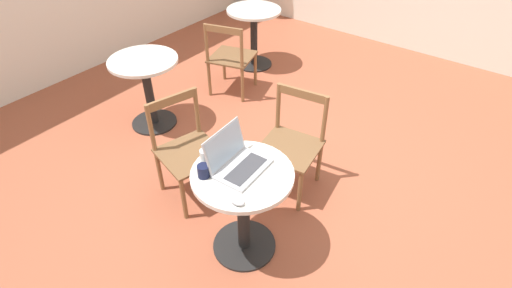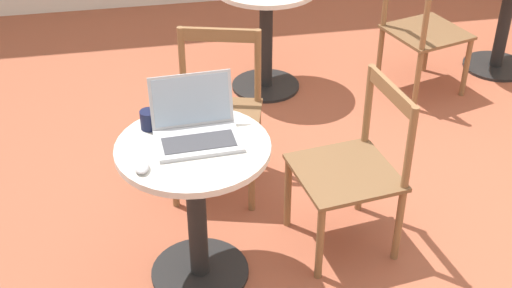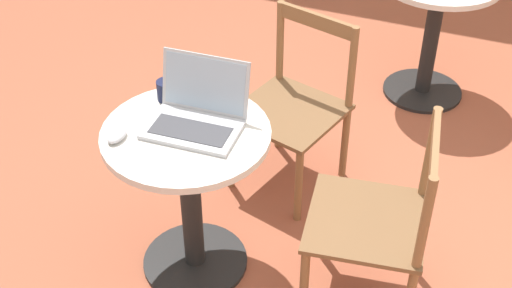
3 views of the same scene
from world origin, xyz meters
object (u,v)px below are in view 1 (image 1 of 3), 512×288
at_px(cafe_table_mid, 254,28).
at_px(mug, 204,171).
at_px(cafe_table_far, 147,81).
at_px(chair_near_right, 291,144).
at_px(laptop, 237,161).
at_px(mouse, 237,201).
at_px(cafe_table_near, 243,198).
at_px(chair_near_back, 187,150).
at_px(chair_mid_left, 230,58).
at_px(drinking_glass, 205,157).

height_order(cafe_table_mid, mug, mug).
bearing_deg(cafe_table_far, cafe_table_mid, -0.84).
relative_size(chair_near_right, laptop, 2.30).
bearing_deg(laptop, mouse, -141.27).
bearing_deg(mouse, mug, 80.00).
bearing_deg(cafe_table_far, cafe_table_near, -111.01).
distance_m(cafe_table_mid, chair_near_back, 2.35).
bearing_deg(chair_mid_left, laptop, -138.49).
relative_size(chair_near_back, mouse, 8.45).
bearing_deg(chair_near_back, mug, -123.31).
distance_m(cafe_table_mid, chair_mid_left, 0.74).
height_order(chair_near_back, mouse, chair_near_back).
distance_m(cafe_table_mid, mouse, 3.15).
bearing_deg(drinking_glass, mug, -141.57).
bearing_deg(chair_near_back, chair_mid_left, 28.04).
height_order(chair_mid_left, laptop, laptop).
height_order(laptop, drinking_glass, laptop).
xyz_separation_m(cafe_table_near, mug, (-0.16, 0.17, 0.27)).
xyz_separation_m(chair_near_right, chair_mid_left, (0.88, 1.38, 0.00)).
xyz_separation_m(cafe_table_mid, chair_near_back, (-2.14, -0.98, -0.07)).
bearing_deg(chair_mid_left, drinking_glass, -143.95).
bearing_deg(mug, laptop, -30.90).
distance_m(mouse, drinking_glass, 0.41).
height_order(chair_near_right, laptop, laptop).
height_order(cafe_table_near, drinking_glass, drinking_glass).
relative_size(chair_mid_left, laptop, 2.30).
relative_size(chair_mid_left, mouse, 8.45).
xyz_separation_m(mouse, mug, (0.05, 0.30, 0.03)).
xyz_separation_m(mug, drinking_glass, (0.10, 0.08, 0.01)).
relative_size(cafe_table_far, chair_near_right, 0.86).
bearing_deg(chair_near_back, mouse, -115.92).
bearing_deg(mug, cafe_table_mid, 31.39).
xyz_separation_m(cafe_table_near, cafe_table_mid, (2.34, 1.69, 0.00)).
distance_m(cafe_table_mid, cafe_table_far, 1.68).
distance_m(chair_near_right, drinking_glass, 0.90).
bearing_deg(chair_mid_left, mouse, -138.84).
xyz_separation_m(chair_mid_left, mug, (-1.80, -1.32, 0.34)).
bearing_deg(mouse, cafe_table_far, 64.67).
bearing_deg(cafe_table_near, mouse, -148.18).
xyz_separation_m(chair_near_right, drinking_glass, (-0.82, 0.13, 0.35)).
height_order(cafe_table_near, chair_near_back, chair_near_back).
bearing_deg(chair_near_back, laptop, -104.83).
distance_m(chair_near_right, mug, 0.98).
distance_m(cafe_table_near, cafe_table_far, 1.84).
xyz_separation_m(cafe_table_mid, cafe_table_far, (-1.68, 0.02, 0.00)).
xyz_separation_m(chair_near_back, laptop, (-0.18, -0.66, 0.35)).
distance_m(chair_near_back, drinking_glass, 0.65).
xyz_separation_m(cafe_table_mid, mug, (-2.50, -1.53, 0.27)).
relative_size(cafe_table_near, drinking_glass, 7.05).
bearing_deg(cafe_table_near, cafe_table_far, 68.99).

